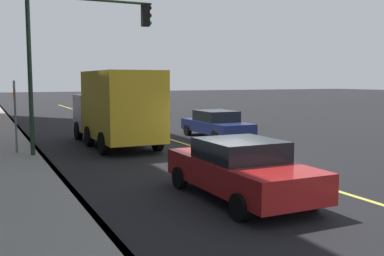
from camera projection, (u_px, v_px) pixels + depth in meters
The scene contains 9 objects.
ground at pixel (226, 157), 17.29m from camera, with size 200.00×200.00×0.00m, color black.
sidewalk_slab at pixel (12, 172), 14.00m from camera, with size 80.00×2.64×0.15m, color gray.
curb_edge at pixel (53, 169), 14.53m from camera, with size 80.00×0.16×0.15m, color slate.
lane_stripe_center at pixel (226, 157), 17.29m from camera, with size 80.00×0.16×0.01m, color #D8CC4C.
car_navy at pixel (216, 124), 22.82m from camera, with size 4.73×2.01×1.40m.
car_red at pixel (240, 169), 11.16m from camera, with size 4.74×2.12×1.48m.
truck_yellow at pixel (117, 107), 19.87m from camera, with size 7.18×2.57×3.33m.
traffic_light_mast at pixel (78, 43), 17.13m from camera, with size 0.28×4.87×6.31m.
street_sign_post at pixel (15, 112), 17.22m from camera, with size 0.60×0.08×2.93m.
Camera 1 is at (-14.86, 8.52, 2.95)m, focal length 42.02 mm.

